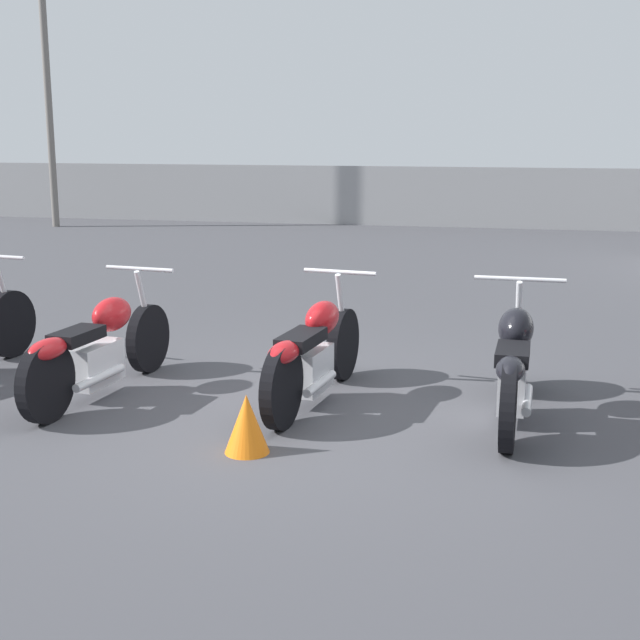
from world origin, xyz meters
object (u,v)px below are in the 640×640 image
light_pole_left (44,37)px  motorcycle_slot_1 (98,349)px  motorcycle_slot_3 (514,366)px  traffic_cone_near (247,424)px  motorcycle_slot_2 (313,353)px

light_pole_left → motorcycle_slot_1: bearing=-59.8°
motorcycle_slot_3 → traffic_cone_near: (-1.80, -1.13, -0.22)m
motorcycle_slot_2 → motorcycle_slot_1: bearing=-166.2°
motorcycle_slot_3 → traffic_cone_near: 2.13m
motorcycle_slot_2 → motorcycle_slot_3: 1.60m
motorcycle_slot_1 → motorcycle_slot_2: size_ratio=1.05×
motorcycle_slot_2 → traffic_cone_near: size_ratio=4.94×
motorcycle_slot_2 → traffic_cone_near: motorcycle_slot_2 is taller
light_pole_left → traffic_cone_near: 15.95m
motorcycle_slot_2 → traffic_cone_near: bearing=-91.8°
motorcycle_slot_2 → traffic_cone_near: (-0.20, -1.21, -0.21)m
motorcycle_slot_1 → traffic_cone_near: 1.91m
light_pole_left → motorcycle_slot_3: size_ratio=3.26×
motorcycle_slot_3 → traffic_cone_near: motorcycle_slot_3 is taller
motorcycle_slot_1 → motorcycle_slot_2: motorcycle_slot_2 is taller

